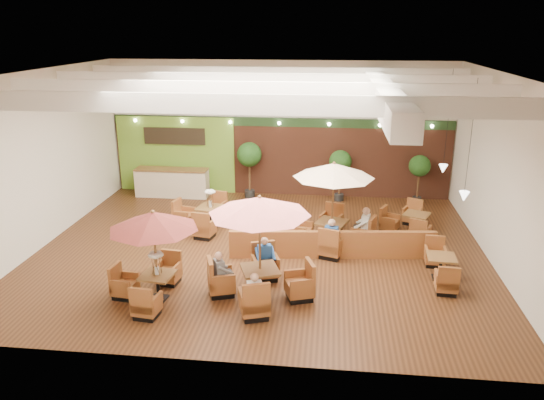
# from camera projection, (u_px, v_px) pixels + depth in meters

# --- Properties ---
(room) EXTENTS (14.04, 14.00, 5.52)m
(room) POSITION_uv_depth(u_px,v_px,m) (273.00, 130.00, 16.86)
(room) COLOR #381E0F
(room) RESTS_ON ground
(service_counter) EXTENTS (3.00, 0.75, 1.18)m
(service_counter) POSITION_uv_depth(u_px,v_px,m) (172.00, 183.00, 21.98)
(service_counter) COLOR beige
(service_counter) RESTS_ON ground
(booth_divider) EXTENTS (6.28, 0.83, 0.87)m
(booth_divider) POSITION_uv_depth(u_px,v_px,m) (332.00, 245.00, 16.12)
(booth_divider) COLOR brown
(booth_divider) RESTS_ON ground
(table_0) EXTENTS (2.36, 2.44, 2.46)m
(table_0) POSITION_uv_depth(u_px,v_px,m) (152.00, 236.00, 13.26)
(table_0) COLOR brown
(table_0) RESTS_ON ground
(table_1) EXTENTS (2.91, 2.91, 2.80)m
(table_1) POSITION_uv_depth(u_px,v_px,m) (260.00, 229.00, 13.34)
(table_1) COLOR brown
(table_1) RESTS_ON ground
(table_2) EXTENTS (2.88, 2.88, 2.78)m
(table_2) POSITION_uv_depth(u_px,v_px,m) (333.00, 189.00, 16.66)
(table_2) COLOR brown
(table_2) RESTS_ON ground
(table_3) EXTENTS (1.86, 2.69, 1.55)m
(table_3) POSITION_uv_depth(u_px,v_px,m) (204.00, 215.00, 18.60)
(table_3) COLOR brown
(table_3) RESTS_ON ground
(table_4) EXTENTS (0.81, 2.32, 0.86)m
(table_4) POSITION_uv_depth(u_px,v_px,m) (440.00, 268.00, 14.82)
(table_4) COLOR brown
(table_4) RESTS_ON ground
(table_5) EXTENTS (1.78, 2.52, 0.88)m
(table_5) POSITION_uv_depth(u_px,v_px,m) (408.00, 223.00, 18.15)
(table_5) COLOR brown
(table_5) RESTS_ON ground
(topiary_0) EXTENTS (1.00, 1.00, 2.32)m
(topiary_0) POSITION_uv_depth(u_px,v_px,m) (249.00, 157.00, 21.47)
(topiary_0) COLOR black
(topiary_0) RESTS_ON ground
(topiary_1) EXTENTS (0.90, 0.90, 2.08)m
(topiary_1) POSITION_uv_depth(u_px,v_px,m) (340.00, 163.00, 21.13)
(topiary_1) COLOR black
(topiary_1) RESTS_ON ground
(topiary_2) EXTENTS (0.85, 0.85, 1.97)m
(topiary_2) POSITION_uv_depth(u_px,v_px,m) (419.00, 168.00, 20.82)
(topiary_2) COLOR black
(topiary_2) RESTS_ON ground
(diner_0) EXTENTS (0.40, 0.35, 0.73)m
(diner_0) POSITION_uv_depth(u_px,v_px,m) (254.00, 290.00, 12.73)
(diner_0) COLOR white
(diner_0) RESTS_ON ground
(diner_1) EXTENTS (0.43, 0.39, 0.77)m
(diner_1) POSITION_uv_depth(u_px,v_px,m) (265.00, 254.00, 14.66)
(diner_1) COLOR #2759AB
(diner_1) RESTS_ON ground
(diner_2) EXTENTS (0.42, 0.43, 0.77)m
(diner_2) POSITION_uv_depth(u_px,v_px,m) (221.00, 269.00, 13.81)
(diner_2) COLOR slate
(diner_2) RESTS_ON ground
(diner_3) EXTENTS (0.43, 0.38, 0.81)m
(diner_3) POSITION_uv_depth(u_px,v_px,m) (332.00, 234.00, 16.05)
(diner_3) COLOR #2759AB
(diner_3) RESTS_ON ground
(diner_4) EXTENTS (0.39, 0.45, 0.86)m
(diner_4) POSITION_uv_depth(u_px,v_px,m) (364.00, 223.00, 16.90)
(diner_4) COLOR white
(diner_4) RESTS_ON ground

